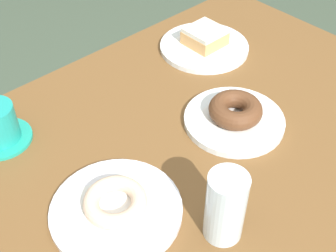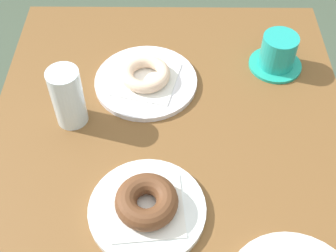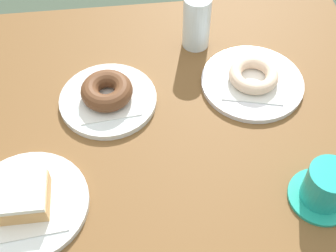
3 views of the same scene
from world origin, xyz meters
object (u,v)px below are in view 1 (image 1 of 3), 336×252
(water_glass, at_px, (225,207))
(donut_chocolate_ring, at_px, (235,110))
(plate_glazed_square, at_px, (204,47))
(plate_sugar_ring, at_px, (116,210))
(donut_glazed_square, at_px, (205,36))
(plate_chocolate_ring, at_px, (234,120))
(donut_sugar_ring, at_px, (115,202))

(water_glass, bearing_deg, donut_chocolate_ring, -142.86)
(donut_chocolate_ring, distance_m, water_glass, 0.28)
(plate_glazed_square, height_order, plate_sugar_ring, same)
(donut_glazed_square, bearing_deg, water_glass, 47.13)
(plate_chocolate_ring, xyz_separation_m, donut_sugar_ring, (0.33, 0.02, 0.02))
(donut_chocolate_ring, height_order, plate_sugar_ring, donut_chocolate_ring)
(plate_glazed_square, xyz_separation_m, donut_sugar_ring, (0.48, 0.26, 0.02))
(plate_chocolate_ring, distance_m, donut_sugar_ring, 0.33)
(plate_glazed_square, bearing_deg, plate_sugar_ring, 27.82)
(water_glass, bearing_deg, donut_sugar_ring, -54.67)
(donut_glazed_square, xyz_separation_m, plate_sugar_ring, (0.48, 0.26, -0.03))
(plate_glazed_square, bearing_deg, plate_chocolate_ring, 56.70)
(donut_glazed_square, bearing_deg, plate_glazed_square, -90.00)
(donut_glazed_square, height_order, donut_sugar_ring, donut_glazed_square)
(plate_glazed_square, height_order, water_glass, water_glass)
(plate_glazed_square, bearing_deg, donut_glazed_square, 90.00)
(donut_chocolate_ring, height_order, water_glass, water_glass)
(donut_sugar_ring, bearing_deg, donut_chocolate_ring, -177.32)
(donut_chocolate_ring, distance_m, plate_glazed_square, 0.29)
(plate_chocolate_ring, relative_size, donut_chocolate_ring, 1.89)
(plate_chocolate_ring, xyz_separation_m, water_glass, (0.22, 0.17, 0.06))
(plate_chocolate_ring, bearing_deg, donut_sugar_ring, 2.68)
(donut_chocolate_ring, bearing_deg, plate_chocolate_ring, 0.00)
(plate_sugar_ring, xyz_separation_m, water_glass, (-0.11, 0.15, 0.06))
(water_glass, bearing_deg, plate_sugar_ring, -54.67)
(donut_chocolate_ring, distance_m, donut_sugar_ring, 0.33)
(plate_chocolate_ring, relative_size, plate_sugar_ring, 0.92)
(plate_chocolate_ring, relative_size, donut_glazed_square, 2.40)
(donut_glazed_square, bearing_deg, plate_chocolate_ring, 56.70)
(donut_glazed_square, height_order, plate_sugar_ring, donut_glazed_square)
(donut_glazed_square, relative_size, donut_sugar_ring, 0.80)
(water_glass, bearing_deg, plate_glazed_square, -132.87)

